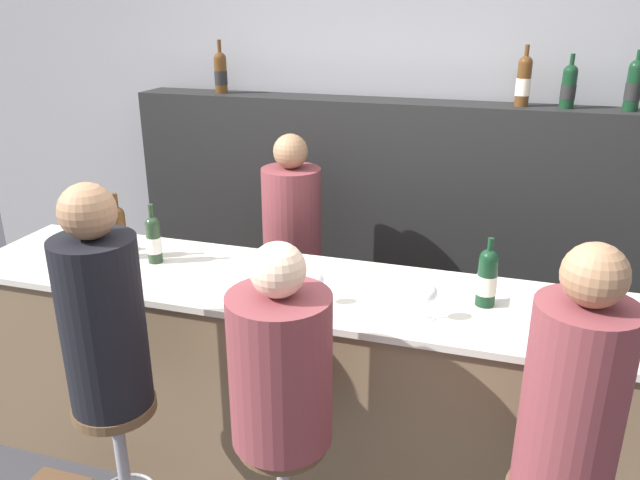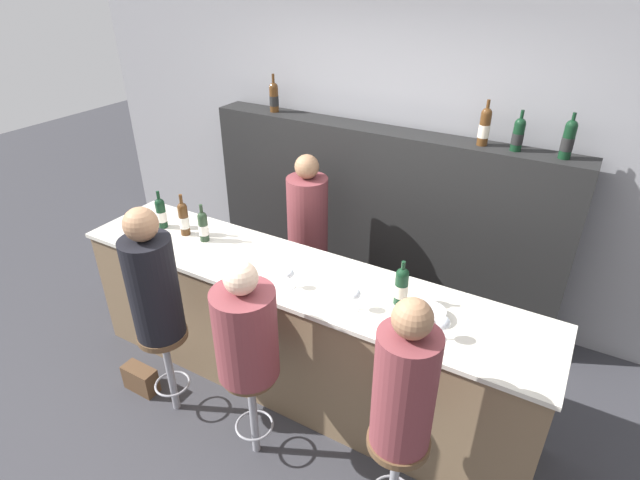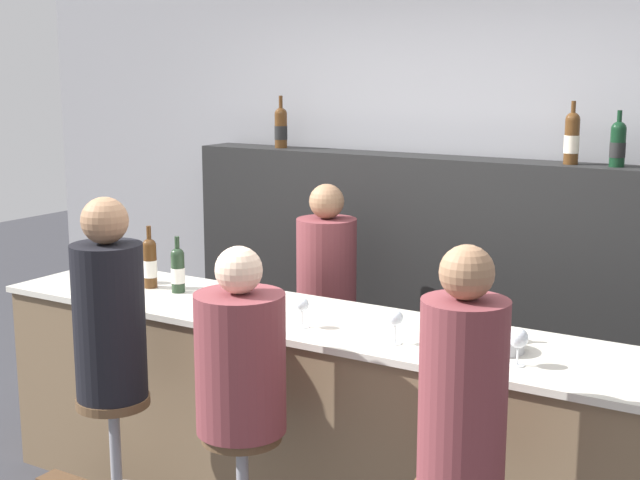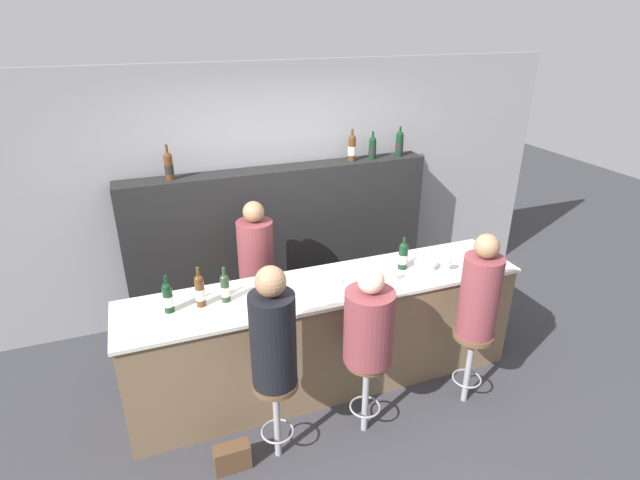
{
  "view_description": "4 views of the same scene",
  "coord_description": "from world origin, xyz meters",
  "views": [
    {
      "loc": [
        0.75,
        -2.04,
        2.15
      ],
      "look_at": [
        -0.0,
        0.38,
        1.18
      ],
      "focal_mm": 35.0,
      "sensor_mm": 36.0,
      "label": 1
    },
    {
      "loc": [
        1.51,
        -1.98,
        2.78
      ],
      "look_at": [
        0.24,
        0.22,
        1.35
      ],
      "focal_mm": 28.0,
      "sensor_mm": 36.0,
      "label": 2
    },
    {
      "loc": [
        2.09,
        -3.0,
        2.11
      ],
      "look_at": [
        0.02,
        0.36,
        1.34
      ],
      "focal_mm": 50.0,
      "sensor_mm": 36.0,
      "label": 3
    },
    {
      "loc": [
        -1.3,
        -2.98,
        2.99
      ],
      "look_at": [
        -0.09,
        0.24,
        1.43
      ],
      "focal_mm": 28.0,
      "sensor_mm": 36.0,
      "label": 4
    }
  ],
  "objects": [
    {
      "name": "bar_stool_middle",
      "position": [
        0.07,
        -0.31,
        0.52
      ],
      "size": [
        0.32,
        0.32,
        0.68
      ],
      "color": "gray",
      "rests_on": "ground_plane"
    },
    {
      "name": "bar_stool_left",
      "position": [
        -0.63,
        -0.31,
        0.52
      ],
      "size": [
        0.32,
        0.32,
        0.68
      ],
      "color": "gray",
      "rests_on": "ground_plane"
    },
    {
      "name": "wine_bottle_backbar_2",
      "position": [
        1.01,
        1.63,
        1.73
      ],
      "size": [
        0.08,
        0.08,
        0.29
      ],
      "color": "black",
      "rests_on": "back_bar_cabinet"
    },
    {
      "name": "guest_seated_middle",
      "position": [
        0.07,
        -0.31,
        0.99
      ],
      "size": [
        0.36,
        0.36,
        0.75
      ],
      "color": "brown",
      "rests_on": "bar_stool_middle"
    },
    {
      "name": "wine_bottle_counter_3",
      "position": [
        0.71,
        0.36,
        1.11
      ],
      "size": [
        0.08,
        0.08,
        0.29
      ],
      "color": "black",
      "rests_on": "bar_counter"
    },
    {
      "name": "wine_bottle_counter_2",
      "position": [
        -0.82,
        0.36,
        1.1
      ],
      "size": [
        0.07,
        0.07,
        0.29
      ],
      "color": "#233823",
      "rests_on": "bar_counter"
    },
    {
      "name": "wine_glass_0",
      "position": [
        0.05,
        0.17,
        1.08
      ],
      "size": [
        0.07,
        0.07,
        0.13
      ],
      "color": "silver",
      "rests_on": "bar_counter"
    },
    {
      "name": "bar_counter",
      "position": [
        0.0,
        0.32,
        0.49
      ],
      "size": [
        3.33,
        0.68,
        0.98
      ],
      "color": "brown",
      "rests_on": "ground_plane"
    },
    {
      "name": "bar_stool_right",
      "position": [
        1.01,
        -0.31,
        0.52
      ],
      "size": [
        0.32,
        0.32,
        0.68
      ],
      "color": "gray",
      "rests_on": "ground_plane"
    },
    {
      "name": "wine_bottle_backbar_1",
      "position": [
        0.78,
        1.63,
        1.75
      ],
      "size": [
        0.08,
        0.08,
        0.33
      ],
      "color": "#4C2D14",
      "rests_on": "back_bar_cabinet"
    },
    {
      "name": "guest_seated_left",
      "position": [
        -0.63,
        -0.31,
        1.08
      ],
      "size": [
        0.31,
        0.31,
        0.89
      ],
      "color": "black",
      "rests_on": "bar_stool_left"
    },
    {
      "name": "guest_seated_right",
      "position": [
        1.01,
        -0.31,
        1.06
      ],
      "size": [
        0.3,
        0.3,
        0.85
      ],
      "color": "brown",
      "rests_on": "bar_stool_right"
    },
    {
      "name": "wine_bottle_counter_1",
      "position": [
        -1.01,
        0.36,
        1.12
      ],
      "size": [
        0.07,
        0.07,
        0.32
      ],
      "color": "#4C2D14",
      "rests_on": "bar_counter"
    },
    {
      "name": "ground_plane",
      "position": [
        0.0,
        0.0,
        0.0
      ],
      "size": [
        16.0,
        16.0,
        0.0
      ],
      "primitive_type": "plane",
      "color": "#333338"
    },
    {
      "name": "bartender",
      "position": [
        -0.4,
        1.12,
        0.68
      ],
      "size": [
        0.33,
        0.33,
        1.48
      ],
      "color": "brown",
      "rests_on": "ground_plane"
    },
    {
      "name": "wine_glass_2",
      "position": [
        1.03,
        0.17,
        1.09
      ],
      "size": [
        0.08,
        0.08,
        0.15
      ],
      "color": "silver",
      "rests_on": "bar_counter"
    },
    {
      "name": "wine_glass_1",
      "position": [
        0.51,
        0.17,
        1.09
      ],
      "size": [
        0.07,
        0.07,
        0.14
      ],
      "color": "silver",
      "rests_on": "bar_counter"
    },
    {
      "name": "metal_bowl",
      "position": [
        0.91,
        0.3,
        1.01
      ],
      "size": [
        0.2,
        0.2,
        0.06
      ],
      "color": "#B7B7BC",
      "rests_on": "bar_counter"
    },
    {
      "name": "wall_back",
      "position": [
        0.0,
        1.85,
        1.3
      ],
      "size": [
        6.4,
        0.05,
        2.6
      ],
      "color": "gray",
      "rests_on": "ground_plane"
    },
    {
      "name": "back_bar_cabinet",
      "position": [
        0.0,
        1.63,
        0.8
      ],
      "size": [
        3.13,
        0.28,
        1.61
      ],
      "color": "black",
      "rests_on": "ground_plane"
    },
    {
      "name": "handbag",
      "position": [
        -0.97,
        -0.31,
        0.1
      ],
      "size": [
        0.26,
        0.12,
        0.2
      ],
      "color": "#513823",
      "rests_on": "ground_plane"
    },
    {
      "name": "wine_bottle_backbar_0",
      "position": [
        -1.04,
        1.63,
        1.74
      ],
      "size": [
        0.08,
        0.08,
        0.32
      ],
      "color": "#4C2D14",
      "rests_on": "back_bar_cabinet"
    },
    {
      "name": "wine_bottle_backbar_3",
      "position": [
        1.33,
        1.63,
        1.74
      ],
      "size": [
        0.08,
        0.08,
        0.31
      ],
      "color": "black",
      "rests_on": "back_bar_cabinet"
    },
    {
      "name": "wine_bottle_counter_0",
      "position": [
        -1.24,
        0.36,
        1.11
      ],
      "size": [
        0.07,
        0.07,
        0.3
      ],
      "color": "black",
      "rests_on": "bar_counter"
    }
  ]
}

